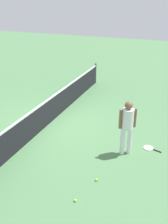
{
  "coord_description": "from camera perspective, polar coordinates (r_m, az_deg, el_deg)",
  "views": [
    {
      "loc": [
        -7.6,
        -4.4,
        4.46
      ],
      "look_at": [
        -0.49,
        -1.55,
        0.9
      ],
      "focal_mm": 41.53,
      "sensor_mm": 36.0,
      "label": 1
    }
  ],
  "objects": [
    {
      "name": "ground_plane",
      "position": [
        9.85,
        -7.31,
        -2.21
      ],
      "size": [
        40.0,
        40.0,
        0.0
      ],
      "primitive_type": "plane",
      "color": "#4C7A4C"
    },
    {
      "name": "court_net",
      "position": [
        9.63,
        -7.47,
        0.44
      ],
      "size": [
        10.09,
        0.09,
        1.07
      ],
      "color": "#4C4C51",
      "rests_on": "ground_plane"
    },
    {
      "name": "player_near_side",
      "position": [
        7.57,
        9.52,
        -2.55
      ],
      "size": [
        0.47,
        0.49,
        1.7
      ],
      "color": "white",
      "rests_on": "ground_plane"
    },
    {
      "name": "tennis_racket_near_player",
      "position": [
        8.45,
        14.17,
        -7.71
      ],
      "size": [
        0.39,
        0.61,
        0.03
      ],
      "color": "white",
      "rests_on": "ground_plane"
    },
    {
      "name": "tennis_ball_near_player",
      "position": [
        6.95,
        2.75,
        -14.68
      ],
      "size": [
        0.07,
        0.07,
        0.07
      ],
      "primitive_type": "sphere",
      "color": "#C6E033",
      "rests_on": "ground_plane"
    },
    {
      "name": "tennis_ball_midcourt",
      "position": [
        6.4,
        -1.95,
        -18.85
      ],
      "size": [
        0.07,
        0.07,
        0.07
      ],
      "primitive_type": "sphere",
      "color": "#C6E033",
      "rests_on": "ground_plane"
    }
  ]
}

